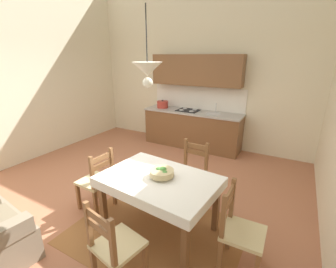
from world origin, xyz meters
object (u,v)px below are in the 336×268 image
object	(u,v)px
kitchen_cabinetry	(193,113)
fruit_bowl	(162,173)
dining_chair_tv_side	(97,181)
pendant_lamp	(147,70)
dining_chair_camera_side	(115,246)
dining_table	(159,186)
dining_chair_kitchen_side	(191,173)
dining_chair_window_side	(239,231)

from	to	relation	value
kitchen_cabinetry	fruit_bowl	size ratio (longest dim) A/B	7.98
dining_chair_tv_side	pendant_lamp	size ratio (longest dim) A/B	1.16
dining_chair_camera_side	dining_table	bearing A→B (deg)	92.07
dining_chair_kitchen_side	pendant_lamp	distance (m)	1.83
dining_table	pendant_lamp	size ratio (longest dim) A/B	1.85
dining_chair_window_side	pendant_lamp	distance (m)	1.93
kitchen_cabinetry	dining_chair_camera_side	size ratio (longest dim) A/B	2.57
kitchen_cabinetry	dining_chair_camera_side	distance (m)	3.96
dining_table	dining_chair_tv_side	size ratio (longest dim) A/B	1.60
fruit_bowl	dining_chair_camera_side	bearing A→B (deg)	-89.61
dining_chair_tv_side	fruit_bowl	xyz separation A→B (m)	(1.05, 0.08, 0.37)
dining_table	fruit_bowl	bearing A→B (deg)	49.97
pendant_lamp	kitchen_cabinetry	bearing A→B (deg)	104.10
dining_chair_window_side	dining_chair_tv_side	size ratio (longest dim) A/B	1.00
kitchen_cabinetry	pendant_lamp	xyz separation A→B (m)	(0.77, -3.05, 1.17)
kitchen_cabinetry	dining_chair_window_side	xyz separation A→B (m)	(1.86, -3.05, -0.41)
dining_chair_window_side	dining_chair_tv_side	bearing A→B (deg)	179.45
fruit_bowl	pendant_lamp	size ratio (longest dim) A/B	0.37
kitchen_cabinetry	dining_table	xyz separation A→B (m)	(0.84, -2.98, -0.23)
dining_chair_kitchen_side	fruit_bowl	size ratio (longest dim) A/B	3.10
kitchen_cabinetry	pendant_lamp	bearing A→B (deg)	-75.90
kitchen_cabinetry	fruit_bowl	distance (m)	3.07
fruit_bowl	dining_table	bearing A→B (deg)	-130.03
pendant_lamp	dining_chair_kitchen_side	bearing A→B (deg)	80.66
pendant_lamp	dining_chair_tv_side	bearing A→B (deg)	178.94
fruit_bowl	pendant_lamp	bearing A→B (deg)	-135.05
dining_chair_camera_side	pendant_lamp	world-z (taller)	pendant_lamp
dining_chair_camera_side	fruit_bowl	bearing A→B (deg)	90.39
dining_chair_camera_side	fruit_bowl	world-z (taller)	dining_chair_camera_side
dining_table	dining_chair_window_side	distance (m)	1.04
kitchen_cabinetry	pendant_lamp	distance (m)	3.35
pendant_lamp	dining_table	bearing A→B (deg)	43.10
dining_chair_window_side	fruit_bowl	size ratio (longest dim) A/B	3.10
dining_chair_camera_side	dining_chair_tv_side	size ratio (longest dim) A/B	1.00
dining_chair_window_side	dining_chair_camera_side	size ratio (longest dim) A/B	1.00
kitchen_cabinetry	dining_chair_kitchen_side	bearing A→B (deg)	-66.81
dining_chair_window_side	pendant_lamp	world-z (taller)	pendant_lamp
dining_table	dining_chair_camera_side	world-z (taller)	dining_chair_camera_side
kitchen_cabinetry	dining_chair_camera_side	bearing A→B (deg)	-77.17
dining_chair_camera_side	dining_chair_tv_side	distance (m)	1.33
dining_table	kitchen_cabinetry	bearing A→B (deg)	105.82
dining_chair_camera_side	pendant_lamp	xyz separation A→B (m)	(-0.11, 0.79, 1.58)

